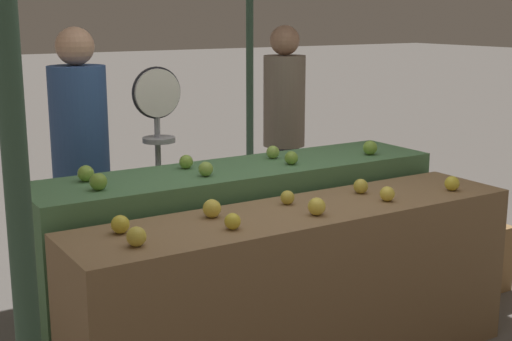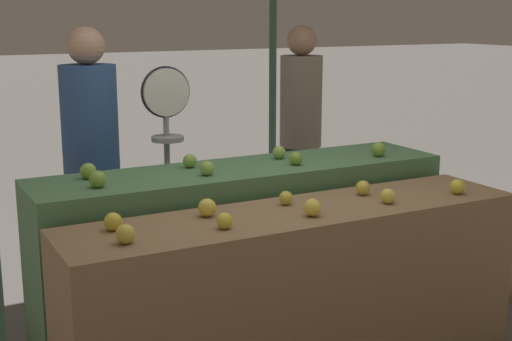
% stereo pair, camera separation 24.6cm
% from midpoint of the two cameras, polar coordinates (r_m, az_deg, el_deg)
% --- Properties ---
extents(display_counter_front, '(2.38, 0.55, 0.87)m').
position_cam_midpoint_polar(display_counter_front, '(3.65, 1.67, -9.72)').
color(display_counter_front, olive).
rests_on(display_counter_front, ground_plane).
extents(display_counter_back, '(2.38, 0.55, 0.97)m').
position_cam_midpoint_polar(display_counter_back, '(4.11, -2.97, -6.35)').
color(display_counter_back, '#4C7A4C').
rests_on(display_counter_back, ground_plane).
extents(apple_front_0, '(0.08, 0.08, 0.08)m').
position_cam_midpoint_polar(apple_front_0, '(3.02, -11.87, -5.22)').
color(apple_front_0, gold).
rests_on(apple_front_0, display_counter_front).
extents(apple_front_1, '(0.07, 0.07, 0.07)m').
position_cam_midpoint_polar(apple_front_1, '(3.19, -4.10, -4.10)').
color(apple_front_1, gold).
rests_on(apple_front_1, display_counter_front).
extents(apple_front_2, '(0.09, 0.09, 0.09)m').
position_cam_midpoint_polar(apple_front_2, '(3.40, 2.77, -2.92)').
color(apple_front_2, yellow).
rests_on(apple_front_2, display_counter_front).
extents(apple_front_3, '(0.08, 0.08, 0.08)m').
position_cam_midpoint_polar(apple_front_3, '(3.69, 8.59, -1.87)').
color(apple_front_3, yellow).
rests_on(apple_front_3, display_counter_front).
extents(apple_front_4, '(0.08, 0.08, 0.08)m').
position_cam_midpoint_polar(apple_front_4, '(3.98, 13.72, -1.02)').
color(apple_front_4, gold).
rests_on(apple_front_4, display_counter_front).
extents(apple_front_5, '(0.08, 0.08, 0.08)m').
position_cam_midpoint_polar(apple_front_5, '(3.20, -12.99, -4.25)').
color(apple_front_5, gold).
rests_on(apple_front_5, display_counter_front).
extents(apple_front_6, '(0.09, 0.09, 0.09)m').
position_cam_midpoint_polar(apple_front_6, '(3.38, -5.64, -3.06)').
color(apple_front_6, yellow).
rests_on(apple_front_6, display_counter_front).
extents(apple_front_7, '(0.07, 0.07, 0.07)m').
position_cam_midpoint_polar(apple_front_7, '(3.59, 0.57, -2.19)').
color(apple_front_7, gold).
rests_on(apple_front_7, display_counter_front).
extents(apple_front_8, '(0.08, 0.08, 0.08)m').
position_cam_midpoint_polar(apple_front_8, '(3.83, 6.57, -1.27)').
color(apple_front_8, gold).
rests_on(apple_front_8, display_counter_front).
extents(apple_back_0, '(0.09, 0.09, 0.09)m').
position_cam_midpoint_polar(apple_back_0, '(3.56, -14.45, -0.89)').
color(apple_back_0, '#7AA338').
rests_on(apple_back_0, display_counter_back).
extents(apple_back_1, '(0.08, 0.08, 0.08)m').
position_cam_midpoint_polar(apple_back_1, '(3.76, -5.91, 0.11)').
color(apple_back_1, '#8EB247').
rests_on(apple_back_1, display_counter_back).
extents(apple_back_2, '(0.08, 0.08, 0.08)m').
position_cam_midpoint_polar(apple_back_2, '(4.03, 1.10, 1.00)').
color(apple_back_2, '#7AA338').
rests_on(apple_back_2, display_counter_back).
extents(apple_back_3, '(0.09, 0.09, 0.09)m').
position_cam_midpoint_polar(apple_back_3, '(4.35, 7.53, 1.81)').
color(apple_back_3, '#7AA338').
rests_on(apple_back_3, display_counter_back).
extents(apple_back_4, '(0.08, 0.08, 0.08)m').
position_cam_midpoint_polar(apple_back_4, '(3.76, -15.30, -0.24)').
color(apple_back_4, '#84AD3D').
rests_on(apple_back_4, display_counter_back).
extents(apple_back_5, '(0.08, 0.08, 0.08)m').
position_cam_midpoint_polar(apple_back_5, '(3.96, -7.39, 0.68)').
color(apple_back_5, '#84AD3D').
rests_on(apple_back_5, display_counter_back).
extents(apple_back_6, '(0.08, 0.08, 0.08)m').
position_cam_midpoint_polar(apple_back_6, '(4.20, -0.31, 1.47)').
color(apple_back_6, '#8EB247').
rests_on(apple_back_6, display_counter_back).
extents(produce_scale, '(0.31, 0.20, 1.50)m').
position_cam_midpoint_polar(produce_scale, '(4.41, -9.43, 3.04)').
color(produce_scale, '#99999E').
rests_on(produce_scale, ground_plane).
extents(person_vendor_at_scale, '(0.43, 0.43, 1.73)m').
position_cam_midpoint_polar(person_vendor_at_scale, '(4.48, -15.41, 1.71)').
color(person_vendor_at_scale, '#2D2D38').
rests_on(person_vendor_at_scale, ground_plane).
extents(person_customer_left, '(0.43, 0.43, 1.72)m').
position_cam_midpoint_polar(person_customer_left, '(5.52, 0.99, 4.13)').
color(person_customer_left, '#2D2D38').
rests_on(person_customer_left, ground_plane).
extents(wooden_crate_side, '(0.44, 0.44, 0.44)m').
position_cam_midpoint_polar(wooden_crate_side, '(4.98, 15.03, -6.60)').
color(wooden_crate_side, '#9E7547').
rests_on(wooden_crate_side, ground_plane).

